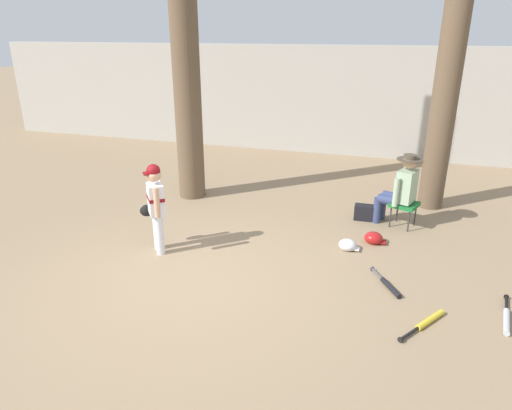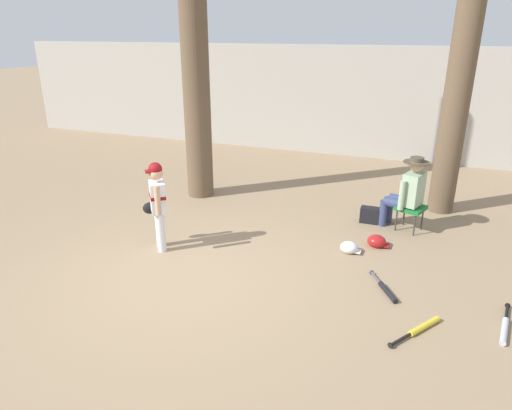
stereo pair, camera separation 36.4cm
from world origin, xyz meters
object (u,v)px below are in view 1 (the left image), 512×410
Objects in this scene: tree_behind_spectator at (446,93)px; young_ballplayer at (155,203)px; tree_near_player at (185,42)px; seated_spectator at (400,188)px; handbag_beside_stool at (365,213)px; bat_black_composite at (388,285)px; batting_helmet_red at (374,238)px; batting_helmet_white at (348,245)px; bat_yellow_trainer at (427,322)px; bat_aluminum_silver at (506,319)px; folding_stool at (404,205)px.

young_ballplayer is (-3.81, -3.09, -1.26)m from tree_behind_spectator.
tree_near_player reaches higher than seated_spectator.
handbag_beside_stool is 2.18m from bat_black_composite.
bat_black_composite is (-0.03, -2.07, -0.61)m from seated_spectator.
seated_spectator is at bearing 69.53° from batting_helmet_red.
handbag_beside_stool is 1.23m from batting_helmet_white.
tree_near_player is 8.97× the size of bat_yellow_trainer.
batting_helmet_red is (-1.54, 1.58, 0.05)m from bat_aluminum_silver.
bat_aluminum_silver is at bearing -14.51° from bat_black_composite.
folding_stool reaches higher than bat_black_composite.
young_ballplayer reaches higher than seated_spectator.
batting_helmet_white is 0.93× the size of batting_helmet_red.
young_ballplayer reaches higher than bat_black_composite.
bat_black_composite and bat_yellow_trainer have the same top height.
tree_behind_spectator reaches higher than bat_aluminum_silver.
tree_behind_spectator is 7.37× the size of bat_black_composite.
handbag_beside_stool is (-0.61, 0.09, -0.23)m from folding_stool.
bat_yellow_trainer is (0.92, -2.78, -0.10)m from handbag_beside_stool.
tree_behind_spectator is 6.80× the size of bat_yellow_trainer.
tree_behind_spectator is 3.95× the size of seated_spectator.
seated_spectator is (3.79, -0.28, -2.17)m from tree_near_player.
bat_yellow_trainer is at bearing -71.75° from handbag_beside_stool.
folding_stool is (-0.46, -1.11, -1.64)m from tree_behind_spectator.
batting_helmet_white is at bearing -24.67° from tree_near_player.
handbag_beside_stool is at bearing -3.98° from tree_near_player.
seated_spectator is at bearing 98.36° from bat_yellow_trainer.
batting_helmet_red reaches higher than batting_helmet_white.
tree_behind_spectator is (4.35, 0.79, -0.80)m from tree_near_player.
batting_helmet_red is (-0.30, -0.82, -0.56)m from seated_spectator.
young_ballplayer is 1.87× the size of bat_yellow_trainer.
seated_spectator reaches higher than folding_stool.
bat_black_composite is (3.22, -0.05, -0.71)m from young_ballplayer.
young_ballplayer reaches higher than batting_helmet_red.
batting_helmet_white is (-0.65, -1.16, -0.57)m from seated_spectator.
tree_near_player reaches higher than handbag_beside_stool.
batting_helmet_red is (-0.27, 1.25, 0.05)m from bat_black_composite.
bat_aluminum_silver is at bearing -64.12° from folding_stool.
seated_spectator is at bearing -4.29° from tree_near_player.
batting_helmet_red is (3.49, -1.10, -2.73)m from tree_near_player.
young_ballplayer is 4.57m from bat_aluminum_silver.
batting_helmet_white is at bearing 124.24° from bat_black_composite.
tree_near_player is 3.13m from young_ballplayer.
bat_yellow_trainer is (0.31, -2.69, -0.33)m from folding_stool.
tree_near_player is 9.73× the size of bat_black_composite.
folding_stool is at bearing -4.67° from tree_near_player.
tree_behind_spectator is at bearing 79.39° from bat_black_composite.
batting_helmet_red is (-0.70, 1.91, 0.05)m from bat_yellow_trainer.
young_ballplayer is at bearing -149.40° from folding_stool.
tree_near_player reaches higher than bat_black_composite.
young_ballplayer is at bearing 179.09° from bat_black_composite.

